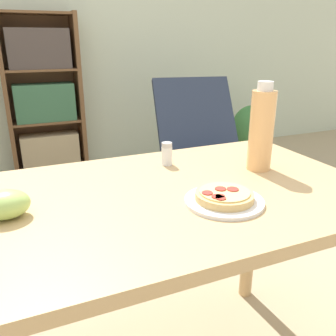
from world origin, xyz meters
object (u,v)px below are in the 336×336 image
at_px(grape_bunch, 4,205).
at_px(lounge_chair_far, 201,158).
at_px(pizza_on_plate, 224,198).
at_px(drink_bottle, 261,129).
at_px(potted_plant_floor, 250,133).
at_px(salt_shaker, 167,154).
at_px(bookshelf, 44,100).

bearing_deg(grape_bunch, lounge_chair_far, 47.70).
bearing_deg(pizza_on_plate, lounge_chair_far, 63.25).
xyz_separation_m(drink_bottle, potted_plant_floor, (1.46, 2.02, -0.62)).
relative_size(pizza_on_plate, salt_shaker, 2.64).
relative_size(drink_bottle, potted_plant_floor, 0.52).
bearing_deg(pizza_on_plate, potted_plant_floor, 52.34).
distance_m(drink_bottle, potted_plant_floor, 2.57).
height_order(pizza_on_plate, grape_bunch, grape_bunch).
xyz_separation_m(pizza_on_plate, lounge_chair_far, (0.82, 1.62, -0.49)).
relative_size(drink_bottle, salt_shaker, 3.62).
xyz_separation_m(lounge_chair_far, bookshelf, (-1.05, 1.00, 0.38)).
bearing_deg(lounge_chair_far, bookshelf, 147.32).
xyz_separation_m(salt_shaker, potted_plant_floor, (1.72, 1.86, -0.53)).
distance_m(drink_bottle, salt_shaker, 0.32).
height_order(pizza_on_plate, lounge_chair_far, lounge_chair_far).
relative_size(grape_bunch, potted_plant_floor, 0.22).
xyz_separation_m(grape_bunch, potted_plant_floor, (2.23, 2.07, -0.52)).
relative_size(grape_bunch, drink_bottle, 0.42).
bearing_deg(potted_plant_floor, pizza_on_plate, -127.66).
xyz_separation_m(pizza_on_plate, grape_bunch, (-0.53, 0.14, 0.02)).
xyz_separation_m(pizza_on_plate, salt_shaker, (-0.02, 0.34, 0.02)).
bearing_deg(salt_shaker, lounge_chair_far, 56.82).
distance_m(pizza_on_plate, grape_bunch, 0.55).
relative_size(lounge_chair_far, potted_plant_floor, 1.60).
xyz_separation_m(pizza_on_plate, drink_bottle, (0.25, 0.18, 0.12)).
distance_m(grape_bunch, salt_shaker, 0.55).
bearing_deg(grape_bunch, salt_shaker, 21.74).
distance_m(grape_bunch, lounge_chair_far, 2.07).
distance_m(grape_bunch, drink_bottle, 0.79).
relative_size(drink_bottle, lounge_chair_far, 0.33).
distance_m(grape_bunch, potted_plant_floor, 3.09).
relative_size(lounge_chair_far, bookshelf, 0.63).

